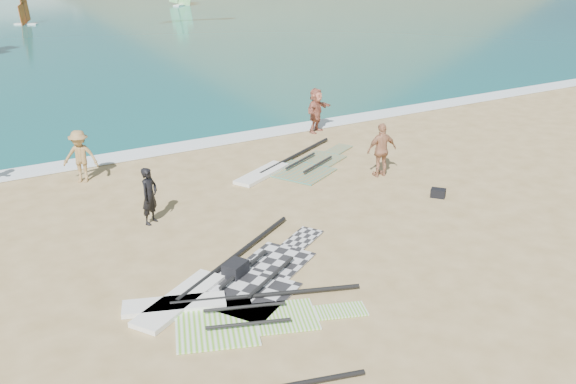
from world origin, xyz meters
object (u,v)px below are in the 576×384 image
gear_bag_near (235,270)px  beachgoer_right (316,110)px  rig_green (224,312)px  beachgoer_back (382,150)px  person_wetsuit (150,196)px  beachgoer_mid (80,156)px  gear_bag_far (438,193)px  rig_orange (292,167)px  rig_grey (230,281)px

gear_bag_near → beachgoer_right: beachgoer_right is taller
rig_green → beachgoer_back: 9.86m
gear_bag_near → person_wetsuit: bearing=100.0°
beachgoer_mid → beachgoer_back: size_ratio=0.96×
gear_bag_far → person_wetsuit: bearing=162.5°
rig_orange → beachgoer_mid: beachgoer_mid is taller
rig_orange → person_wetsuit: (-5.86, -1.99, 0.79)m
rig_orange → beachgoer_mid: size_ratio=3.28×
person_wetsuit → beachgoer_back: bearing=-37.3°
rig_green → beachgoer_mid: bearing=113.6°
gear_bag_near → beachgoer_right: size_ratio=0.32×
gear_bag_far → beachgoer_right: 8.15m
beachgoer_back → rig_green: bearing=39.4°
gear_bag_near → beachgoer_right: 12.64m
rig_grey → gear_bag_far: size_ratio=13.65×
beachgoer_mid → beachgoer_right: bearing=36.6°
rig_orange → gear_bag_near: 7.93m
person_wetsuit → beachgoer_back: (8.11, -0.20, 0.10)m
gear_bag_near → person_wetsuit: (-0.71, 4.04, 0.65)m
rig_grey → gear_bag_far: 8.17m
beachgoer_mid → rig_orange: bearing=11.0°
rig_grey → person_wetsuit: 4.35m
beachgoer_mid → beachgoer_back: 10.09m
rig_green → beachgoer_right: beachgoer_right is taller
person_wetsuit → gear_bag_near: bearing=-115.9°
beachgoer_back → beachgoer_right: size_ratio=1.00×
person_wetsuit → beachgoer_right: 10.56m
rig_grey → gear_bag_far: bearing=-20.8°
rig_grey → gear_bag_near: bearing=8.6°
gear_bag_far → beachgoer_right: bearing=85.8°
rig_grey → gear_bag_near: (0.25, 0.22, 0.14)m
rig_orange → beachgoer_back: 3.26m
rig_orange → gear_bag_near: gear_bag_near is taller
person_wetsuit → rig_grey: bearing=-119.7°
rig_grey → gear_bag_near: size_ratio=10.37×
rig_grey → gear_bag_far: (8.02, 1.59, 0.08)m
rig_green → rig_grey: bearing=78.8°
gear_bag_near → beachgoer_mid: size_ratio=0.33×
beachgoer_mid → rig_green: bearing=-55.5°
rig_green → beachgoer_right: bearing=69.1°
gear_bag_near → gear_bag_far: gear_bag_near is taller
rig_grey → beachgoer_back: (7.65, 4.06, 0.88)m
person_wetsuit → beachgoer_back: size_ratio=0.90×
rig_green → beachgoer_back: size_ratio=2.78×
gear_bag_near → rig_orange: bearing=49.5°
gear_bag_far → rig_orange: bearing=119.3°
rig_grey → rig_orange: 8.26m
rig_orange → gear_bag_far: bearing=-88.6°
rig_orange → beachgoer_right: bearing=19.1°
beachgoer_right → gear_bag_near: bearing=-161.0°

